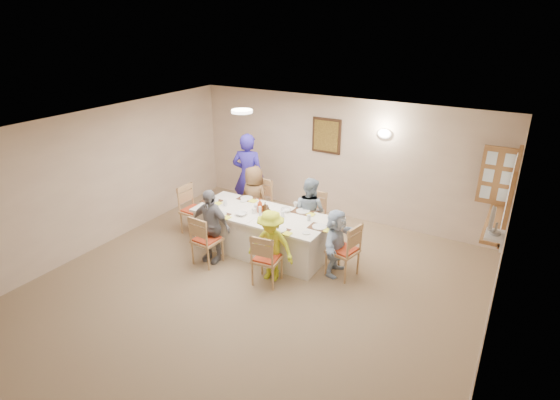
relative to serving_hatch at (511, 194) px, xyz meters
The scene contains 49 objects.
ground 4.28m from the serving_hatch, 143.22° to the right, with size 7.00×7.00×0.00m, color #997E5E.
room_walls 4.01m from the serving_hatch, 143.22° to the right, with size 7.00×7.00×7.00m.
wall_picture 3.67m from the serving_hatch, 163.15° to the left, with size 0.62×0.05×0.72m.
wall_sconce 2.56m from the serving_hatch, 155.76° to the left, with size 0.26×0.09×0.18m, color white.
ceiling_light 4.41m from the serving_hatch, 167.93° to the right, with size 0.36×0.36×0.05m, color white.
serving_hatch is the anchor object (origin of this frame).
hatch_sill 0.54m from the serving_hatch, behind, with size 0.30×1.50×0.05m, color brown.
shutter_door 0.80m from the serving_hatch, 108.89° to the left, with size 0.55×0.04×1.00m, color brown.
fan_shelf 1.36m from the serving_hatch, 93.39° to the right, with size 0.22×0.36×0.03m, color white.
desk_fan 1.36m from the serving_hatch, 94.66° to the right, with size 0.30×0.30×0.28m, color #A5A5A8, non-canonical shape.
dining_table 4.05m from the serving_hatch, 163.82° to the right, with size 2.43×1.03×0.76m, color white.
chair_back_left 4.46m from the serving_hatch, behind, with size 0.47×0.47×0.98m, color tan, non-canonical shape.
chair_back_right 3.31m from the serving_hatch, behind, with size 0.46×0.46×0.96m, color tan, non-canonical shape.
chair_front_left 4.84m from the serving_hatch, 156.52° to the right, with size 0.44×0.44×0.92m, color tan, non-canonical shape.
chair_front_right 3.81m from the serving_hatch, 149.01° to the right, with size 0.43×0.43×0.89m, color tan, non-canonical shape.
chair_left_end 5.49m from the serving_hatch, 168.41° to the right, with size 0.46×0.46×0.96m, color tan, non-canonical shape.
chair_right_end 2.65m from the serving_hatch, 153.63° to the right, with size 0.45×0.45×0.95m, color tan, non-canonical shape.
diner_back_left 4.43m from the serving_hatch, behind, with size 0.69×0.50×1.32m, color brown.
diner_back_right 3.27m from the serving_hatch, behind, with size 0.70×0.58×1.31m, color #7F93A7.
diner_front_left 4.76m from the serving_hatch, 157.86° to the right, with size 0.78×0.34×1.32m, color gray.
diner_front_right 3.71m from the serving_hatch, 150.64° to the right, with size 0.81×0.51×1.20m, color #D3E424.
diner_right_end 2.72m from the serving_hatch, 154.92° to the right, with size 0.37×1.07×1.14m, color silver.
caregiver 4.82m from the serving_hatch, behind, with size 0.75×0.59×1.81m, color #2C229D.
placemat_fl 4.65m from the serving_hatch, 160.87° to the right, with size 0.35×0.26×0.01m, color #472B19.
plate_fl 4.65m from the serving_hatch, 160.87° to the right, with size 0.25×0.25×0.02m, color white.
napkin_fl 4.50m from the serving_hatch, 159.50° to the right, with size 0.14×0.14×0.01m, color #F7F834.
placemat_fr 3.55m from the serving_hatch, 154.38° to the right, with size 0.33×0.24×0.01m, color #472B19.
plate_fr 3.55m from the serving_hatch, 154.38° to the right, with size 0.24×0.24×0.02m, color white.
napkin_fr 3.42m from the serving_hatch, 152.27° to the right, with size 0.13×0.13×0.01m, color #F7F834.
placemat_bl 4.45m from the serving_hatch, behind, with size 0.33×0.25×0.01m, color #472B19.
plate_bl 4.45m from the serving_hatch, behind, with size 0.23×0.23×0.01m, color white.
napkin_bl 4.28m from the serving_hatch, behind, with size 0.14×0.14×0.01m, color #F7F834.
placemat_br 3.29m from the serving_hatch, 168.05° to the right, with size 0.37×0.28×0.01m, color #472B19.
plate_br 3.29m from the serving_hatch, 168.05° to the right, with size 0.24×0.24×0.02m, color white.
napkin_br 3.13m from the serving_hatch, 166.42° to the right, with size 0.13×0.13×0.01m, color #F7F834.
placemat_le 5.01m from the serving_hatch, 167.37° to the right, with size 0.37×0.27×0.01m, color #472B19.
plate_le 5.01m from the serving_hatch, 167.37° to the right, with size 0.25×0.25×0.02m, color white.
napkin_le 4.85m from the serving_hatch, 166.31° to the right, with size 0.13×0.13×0.01m, color #F7F834.
placemat_re 2.93m from the serving_hatch, 157.50° to the right, with size 0.35×0.26×0.01m, color #472B19.
plate_re 2.92m from the serving_hatch, 157.50° to the right, with size 0.24×0.24×0.02m, color white.
napkin_re 2.78m from the serving_hatch, 155.04° to the right, with size 0.14×0.14×0.01m, color #F7F834.
teacup_a 4.78m from the serving_hatch, 162.82° to the right, with size 0.15×0.15×0.10m, color white.
teacup_b 3.46m from the serving_hatch, behind, with size 0.12×0.12×0.09m, color white.
bowl_a 4.27m from the serving_hatch, 161.63° to the right, with size 0.19×0.19×0.05m, color white.
bowl_b 3.56m from the serving_hatch, 166.66° to the right, with size 0.22×0.22×0.06m, color white.
condiment_ketchup 3.97m from the serving_hatch, 164.19° to the right, with size 0.10×0.10×0.26m, color #B0350F.
condiment_brown 3.90m from the serving_hatch, 165.11° to the right, with size 0.09×0.09×0.18m, color #3A230F.
condiment_malt 3.82m from the serving_hatch, 163.25° to the right, with size 0.15×0.15×0.16m, color #3A230F.
drinking_glass 4.08m from the serving_hatch, 165.10° to the right, with size 0.07×0.07×0.10m, color silver.
Camera 1 is at (3.23, -4.54, 3.94)m, focal length 28.00 mm.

